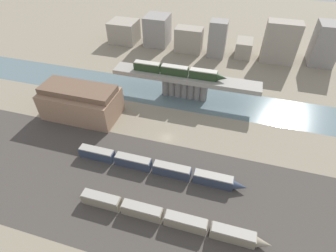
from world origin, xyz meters
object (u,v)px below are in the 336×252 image
(train_on_bridge, at_px, (178,71))
(warehouse_building, at_px, (81,102))
(train_yard_near, at_px, (169,218))
(train_yard_mid, at_px, (157,167))

(train_on_bridge, xyz_separation_m, warehouse_building, (-33.08, -23.36, -6.19))
(train_on_bridge, xyz_separation_m, train_yard_near, (12.84, -58.92, -10.50))
(train_yard_mid, bearing_deg, train_yard_near, -61.78)
(train_on_bridge, relative_size, train_yard_mid, 0.72)
(train_on_bridge, height_order, train_yard_mid, train_on_bridge)
(train_on_bridge, distance_m, warehouse_building, 40.96)
(train_yard_near, relative_size, train_yard_mid, 0.94)
(train_on_bridge, relative_size, train_yard_near, 0.76)
(train_on_bridge, bearing_deg, train_yard_near, -77.71)
(train_yard_mid, distance_m, warehouse_building, 42.56)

